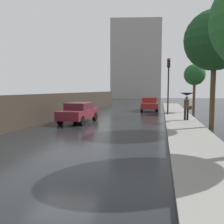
# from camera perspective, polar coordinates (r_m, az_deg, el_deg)

# --- Properties ---
(ground) EXTENTS (120.00, 120.00, 0.00)m
(ground) POSITION_cam_1_polar(r_m,az_deg,el_deg) (9.61, -11.55, -8.48)
(ground) COLOR black
(sidewalk_strip) EXTENTS (2.20, 60.00, 0.14)m
(sidewalk_strip) POSITION_cam_1_polar(r_m,az_deg,el_deg) (8.97, 20.47, -9.23)
(sidewalk_strip) COLOR gray
(sidewalk_strip) RESTS_ON ground
(car_red_near_kerb) EXTENTS (2.01, 4.41, 1.45)m
(car_red_near_kerb) POSITION_cam_1_polar(r_m,az_deg,el_deg) (26.38, 8.68, 1.88)
(car_red_near_kerb) COLOR maroon
(car_red_near_kerb) RESTS_ON ground
(car_maroon_mid_road) EXTENTS (1.89, 4.01, 1.36)m
(car_maroon_mid_road) POSITION_cam_1_polar(r_m,az_deg,el_deg) (16.96, -7.79, -0.01)
(car_maroon_mid_road) COLOR maroon
(car_maroon_mid_road) RESTS_ON ground
(pedestrian_with_umbrella_near) EXTENTS (0.99, 0.99, 1.91)m
(pedestrian_with_umbrella_near) POSITION_cam_1_polar(r_m,az_deg,el_deg) (17.71, 17.09, 2.95)
(pedestrian_with_umbrella_near) COLOR black
(pedestrian_with_umbrella_near) RESTS_ON sidewalk_strip
(traffic_light) EXTENTS (0.26, 0.39, 4.75)m
(traffic_light) POSITION_cam_1_polar(r_m,az_deg,el_deg) (21.55, 13.08, 8.16)
(traffic_light) COLOR black
(traffic_light) RESTS_ON sidewalk_strip
(street_tree_mid) EXTENTS (2.01, 2.01, 4.70)m
(street_tree_mid) POSITION_cam_1_polar(r_m,az_deg,el_deg) (24.72, 18.77, 8.18)
(street_tree_mid) COLOR #4C3823
(street_tree_mid) RESTS_ON ground
(street_tree_far) EXTENTS (3.36, 3.36, 6.68)m
(street_tree_far) POSITION_cam_1_polar(r_m,az_deg,el_deg) (15.18, 22.89, 15.15)
(street_tree_far) COLOR #4C3823
(street_tree_far) RESTS_ON ground
(distant_tower) EXTENTS (13.64, 11.80, 19.27)m
(distant_tower) POSITION_cam_1_polar(r_m,az_deg,el_deg) (64.93, 5.35, 11.76)
(distant_tower) COLOR #9E9993
(distant_tower) RESTS_ON ground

